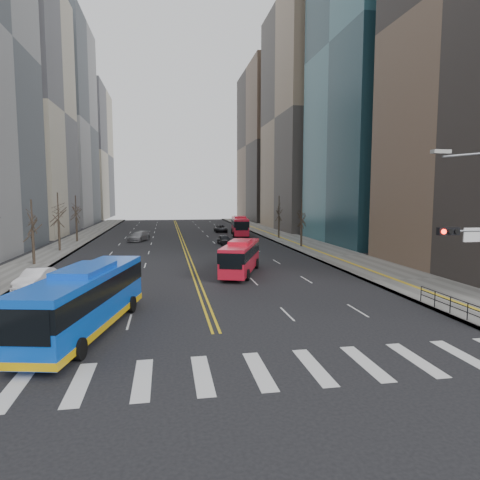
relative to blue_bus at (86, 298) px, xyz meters
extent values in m
plane|color=black|center=(6.75, -6.55, -1.85)|extent=(220.00, 220.00, 0.00)
cube|color=slate|center=(24.25, 38.45, -1.77)|extent=(7.00, 130.00, 0.15)
cube|color=slate|center=(-9.75, 38.45, -1.77)|extent=(5.00, 130.00, 0.15)
cube|color=silver|center=(-1.52, -6.55, -1.84)|extent=(0.70, 4.00, 0.01)
cube|color=silver|center=(0.84, -6.55, -1.84)|extent=(0.70, 4.00, 0.01)
cube|color=silver|center=(3.20, -6.55, -1.84)|extent=(0.70, 4.00, 0.01)
cube|color=silver|center=(5.57, -6.55, -1.84)|extent=(0.70, 4.00, 0.01)
cube|color=silver|center=(7.93, -6.55, -1.84)|extent=(0.70, 4.00, 0.01)
cube|color=silver|center=(10.30, -6.55, -1.84)|extent=(0.70, 4.00, 0.01)
cube|color=silver|center=(12.66, -6.55, -1.84)|extent=(0.70, 4.00, 0.01)
cube|color=silver|center=(15.02, -6.55, -1.84)|extent=(0.70, 4.00, 0.01)
cube|color=silver|center=(17.39, -6.55, -1.84)|extent=(0.70, 4.00, 0.01)
cube|color=gold|center=(6.55, 48.45, -1.84)|extent=(0.15, 100.00, 0.01)
cube|color=gold|center=(6.95, 48.45, -1.84)|extent=(0.15, 100.00, 0.01)
cube|color=gray|center=(-23.25, 86.45, 22.15)|extent=(20.00, 26.00, 48.00)
cube|color=#30606C|center=(37.75, 37.45, 27.15)|extent=(20.00, 22.00, 58.00)
cube|color=gray|center=(36.75, 64.45, 21.15)|extent=(20.00, 26.00, 46.00)
cube|color=#A99F88|center=(-22.25, 118.45, 18.15)|extent=(18.00, 30.00, 40.00)
cube|color=brown|center=(35.75, 96.45, 19.15)|extent=(18.00, 30.00, 42.00)
cube|color=black|center=(17.75, -4.55, 3.65)|extent=(1.10, 0.28, 0.38)
cylinder|color=#FF190C|center=(17.40, -4.71, 3.65)|extent=(0.24, 0.08, 0.24)
cylinder|color=black|center=(17.75, -4.71, 3.65)|extent=(0.24, 0.08, 0.24)
cylinder|color=black|center=(18.10, -4.71, 3.65)|extent=(0.24, 0.08, 0.24)
cube|color=white|center=(19.05, -4.55, 3.45)|extent=(0.90, 0.06, 0.70)
cube|color=#999993|center=(17.15, -4.55, 7.45)|extent=(0.90, 0.35, 0.18)
cube|color=black|center=(21.05, -0.55, -0.70)|extent=(0.04, 6.00, 0.04)
cylinder|color=black|center=(21.05, -2.05, -1.20)|extent=(0.06, 0.06, 1.00)
cylinder|color=black|center=(21.05, -0.55, -1.20)|extent=(0.06, 0.06, 1.00)
cylinder|color=black|center=(21.05, 0.95, -1.20)|extent=(0.06, 0.06, 1.00)
cylinder|color=black|center=(21.05, 2.45, -1.20)|extent=(0.06, 0.06, 1.00)
cylinder|color=black|center=(-9.25, 23.45, -0.05)|extent=(0.28, 0.28, 3.60)
cylinder|color=black|center=(-9.25, 34.45, 0.15)|extent=(0.28, 0.28, 4.00)
cylinder|color=black|center=(-9.25, 45.45, 0.05)|extent=(0.28, 0.28, 3.80)
cylinder|color=black|center=(22.75, 33.45, -0.10)|extent=(0.28, 0.28, 3.50)
cylinder|color=black|center=(22.75, 45.45, 0.03)|extent=(0.28, 0.28, 3.75)
cube|color=blue|center=(0.00, 0.00, -0.06)|extent=(5.05, 12.34, 2.87)
cube|color=black|center=(0.00, 0.00, 0.50)|extent=(5.11, 12.37, 1.03)
cube|color=blue|center=(0.00, 0.00, 1.47)|extent=(2.87, 4.56, 0.40)
cube|color=#EBB20C|center=(0.00, 0.00, -1.30)|extent=(5.11, 12.37, 0.35)
cylinder|color=black|center=(-2.06, -3.51, -1.35)|extent=(0.51, 1.04, 1.00)
cylinder|color=black|center=(0.40, -4.05, -1.35)|extent=(0.51, 1.04, 1.00)
cylinder|color=black|center=(-0.40, 4.05, -1.35)|extent=(0.51, 1.04, 1.00)
cylinder|color=black|center=(2.06, 3.51, -1.35)|extent=(0.51, 1.04, 1.00)
cube|color=red|center=(10.95, 15.12, -0.26)|extent=(5.30, 9.89, 2.47)
cube|color=black|center=(10.95, 15.12, 0.25)|extent=(5.36, 9.93, 0.90)
cube|color=red|center=(10.95, 15.12, 1.08)|extent=(2.79, 3.79, 0.40)
cylinder|color=black|center=(8.88, 12.55, -1.35)|extent=(0.61, 1.04, 1.00)
cylinder|color=black|center=(10.97, 11.82, -1.35)|extent=(0.61, 1.04, 1.00)
cylinder|color=black|center=(10.94, 18.42, -1.35)|extent=(0.61, 1.04, 1.00)
cylinder|color=black|center=(13.02, 17.69, -1.35)|extent=(0.61, 1.04, 1.00)
cube|color=red|center=(17.28, 51.86, -0.08)|extent=(3.68, 11.13, 2.83)
cube|color=black|center=(17.28, 51.86, 0.47)|extent=(3.74, 11.16, 1.02)
cube|color=red|center=(17.28, 51.86, 1.43)|extent=(2.40, 4.02, 0.40)
cylinder|color=black|center=(15.66, 48.52, -1.35)|extent=(0.41, 1.03, 1.00)
cylinder|color=black|center=(18.13, 48.25, -1.35)|extent=(0.41, 1.03, 1.00)
cylinder|color=black|center=(16.44, 55.47, -1.35)|extent=(0.41, 1.03, 1.00)
cylinder|color=black|center=(18.91, 55.20, -1.35)|extent=(0.41, 1.03, 1.00)
imported|color=white|center=(-5.75, 11.68, -1.07)|extent=(2.47, 4.96, 1.56)
imported|color=black|center=(12.69, 38.82, -1.15)|extent=(1.92, 4.19, 1.39)
imported|color=gray|center=(0.02, 45.43, -1.10)|extent=(3.81, 5.59, 1.50)
imported|color=black|center=(14.81, 59.57, -1.16)|extent=(2.32, 4.95, 1.37)
camera|label=1|loc=(4.21, -23.19, 5.41)|focal=32.00mm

